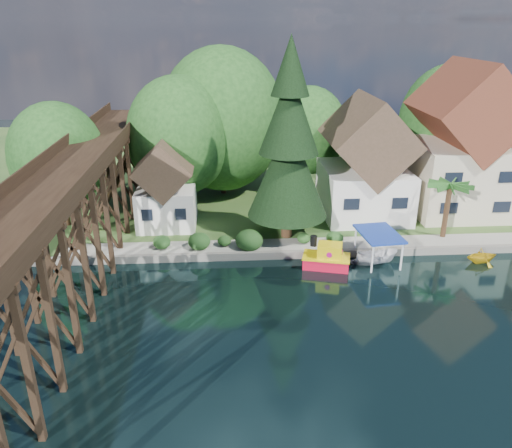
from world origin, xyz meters
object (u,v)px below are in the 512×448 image
object	(u,v)px
boat_white_a	(360,257)
house_left	(365,166)
conifer	(289,146)
palm_tree	(450,187)
boat_yellow	(482,254)
tugboat	(327,258)
boat_canopy	(377,251)
house_center	(461,150)
shed	(166,189)
trestle_bridge	(76,212)

from	to	relation	value
boat_white_a	house_left	bearing A→B (deg)	5.78
house_left	conifer	bearing A→B (deg)	-148.16
palm_tree	boat_yellow	world-z (taller)	palm_tree
tugboat	boat_yellow	xyz separation A→B (m)	(12.20, 0.04, -0.10)
house_left	boat_yellow	distance (m)	12.72
tugboat	boat_canopy	size ratio (longest dim) A/B	0.90
tugboat	house_center	bearing A→B (deg)	35.61
shed	trestle_bridge	bearing A→B (deg)	-118.19
boat_white_a	boat_canopy	xyz separation A→B (m)	(1.19, -0.45, 0.75)
shed	conifer	world-z (taller)	conifer
shed	conifer	size ratio (longest dim) A/B	0.49
house_center	boat_yellow	distance (m)	11.84
tugboat	boat_yellow	world-z (taller)	tugboat
house_left	shed	world-z (taller)	house_left
house_center	boat_yellow	bearing A→B (deg)	-101.27
trestle_bridge	boat_canopy	bearing A→B (deg)	3.80
trestle_bridge	boat_yellow	world-z (taller)	trestle_bridge
shed	boat_white_a	world-z (taller)	shed
tugboat	boat_canopy	bearing A→B (deg)	4.31
house_center	shed	world-z (taller)	house_center
house_left	boat_yellow	size ratio (longest dim) A/B	4.39
conifer	boat_white_a	distance (m)	10.37
conifer	trestle_bridge	bearing A→B (deg)	-158.45
shed	palm_tree	distance (m)	23.87
boat_yellow	tugboat	bearing A→B (deg)	82.89
tugboat	boat_canopy	xyz separation A→B (m)	(3.96, 0.30, 0.35)
house_center	shed	distance (m)	27.20
house_center	boat_canopy	bearing A→B (deg)	-136.06
palm_tree	boat_yellow	distance (m)	5.94
boat_yellow	house_left	bearing A→B (deg)	28.60
tugboat	boat_white_a	world-z (taller)	tugboat
boat_canopy	boat_yellow	size ratio (longest dim) A/B	1.72
house_left	house_center	bearing A→B (deg)	3.18
house_left	boat_canopy	size ratio (longest dim) A/B	2.55
tugboat	boat_canopy	world-z (taller)	boat_canopy
house_left	conifer	distance (m)	9.61
boat_yellow	shed	bearing A→B (deg)	64.65
tugboat	boat_yellow	size ratio (longest dim) A/B	1.55
trestle_bridge	house_center	size ratio (longest dim) A/B	3.18
conifer	shed	bearing A→B (deg)	162.24
palm_tree	shed	bearing A→B (deg)	169.65
boat_white_a	boat_canopy	bearing A→B (deg)	-89.63
conifer	tugboat	xyz separation A→B (m)	(2.50, -4.89, -7.51)
trestle_bridge	house_center	world-z (taller)	house_center
trestle_bridge	shed	world-z (taller)	trestle_bridge
house_left	house_center	world-z (taller)	house_center
house_left	boat_white_a	xyz separation A→B (m)	(-2.45, -8.93, -4.77)
trestle_bridge	boat_canopy	world-z (taller)	trestle_bridge
house_center	shed	size ratio (longest dim) A/B	1.77
conifer	boat_yellow	bearing A→B (deg)	-18.26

